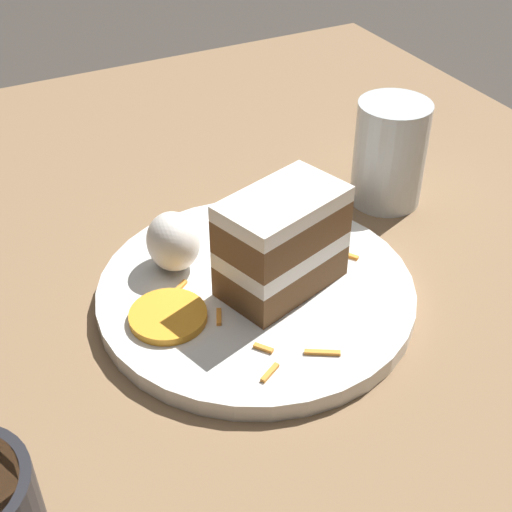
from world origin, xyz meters
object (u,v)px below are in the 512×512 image
Objects in this scene: plate at (256,292)px; orange_garnish at (168,316)px; cream_dollop at (173,241)px; cake_slice at (282,242)px; drinking_glass at (389,160)px.

plate is 0.08m from orange_garnish.
cream_dollop is (-0.06, -0.05, 0.03)m from plate.
cake_slice is 0.20m from drinking_glass.
drinking_glass reaches higher than cream_dollop.
orange_garnish is (-0.00, -0.10, -0.04)m from cake_slice.
cream_dollop is (-0.06, -0.07, -0.02)m from cake_slice.
drinking_glass is (-0.03, 0.24, 0.00)m from cream_dollop.
orange_garnish is (0.06, -0.03, -0.02)m from cream_dollop.
plate is 5.13× the size of cream_dollop.
cake_slice is 2.20× the size of cream_dollop.
cake_slice is 1.85× the size of orange_garnish.
plate is at bearing -130.85° from cake_slice.
orange_garnish reaches higher than plate.
cream_dollop is 0.25m from drinking_glass.
drinking_glass is (-0.09, 0.28, 0.03)m from orange_garnish.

